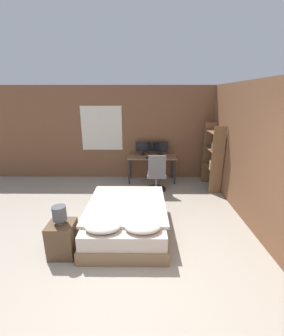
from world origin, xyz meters
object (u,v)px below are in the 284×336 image
object	(u,v)px
bedside_lamp	(59,213)
monitor_right	(160,147)
computer_mouse	(162,158)
office_chair	(156,176)
nightstand	(63,239)
bookshelf	(214,155)
desk	(152,160)
monitor_left	(143,147)
bed	(126,218)
keyboard	(152,158)

from	to	relation	value
bedside_lamp	monitor_right	xyz separation A→B (m)	(1.75, 3.45, 0.25)
bedside_lamp	computer_mouse	size ratio (longest dim) A/B	4.12
office_chair	nightstand	bearing A→B (deg)	-122.32
nightstand	bookshelf	bearing A→B (deg)	41.06
desk	monitor_left	world-z (taller)	monitor_left
desk	monitor_left	distance (m)	0.45
desk	computer_mouse	world-z (taller)	computer_mouse
nightstand	computer_mouse	world-z (taller)	computer_mouse
bed	bedside_lamp	world-z (taller)	bedside_lamp
desk	monitor_right	size ratio (longest dim) A/B	3.04
bed	monitor_right	distance (m)	3.00
bed	keyboard	world-z (taller)	keyboard
bed	computer_mouse	distance (m)	2.60
bedside_lamp	desk	xyz separation A→B (m)	(1.50, 3.25, -0.07)
monitor_right	bookshelf	distance (m)	1.55
office_chair	monitor_left	bearing A→B (deg)	110.66
desk	keyboard	size ratio (longest dim) A/B	3.78
keyboard	office_chair	xyz separation A→B (m)	(0.10, -0.52, -0.35)
bookshelf	keyboard	bearing A→B (deg)	167.69
desk	office_chair	world-z (taller)	office_chair
desk	keyboard	world-z (taller)	keyboard
nightstand	office_chair	size ratio (longest dim) A/B	0.55
bedside_lamp	keyboard	size ratio (longest dim) A/B	0.78
keyboard	computer_mouse	distance (m)	0.27
bed	desk	world-z (taller)	desk
bedside_lamp	monitor_left	size ratio (longest dim) A/B	0.63
nightstand	computer_mouse	xyz separation A→B (m)	(1.78, 3.06, 0.49)
nightstand	bed	bearing A→B (deg)	34.04
monitor_right	computer_mouse	bearing A→B (deg)	-85.60
monitor_left	keyboard	xyz separation A→B (m)	(0.24, -0.39, -0.22)
bed	bookshelf	bearing A→B (deg)	43.76
monitor_left	monitor_right	xyz separation A→B (m)	(0.49, 0.00, 0.00)
bed	bookshelf	world-z (taller)	bookshelf
bed	monitor_left	world-z (taller)	monitor_left
computer_mouse	bookshelf	xyz separation A→B (m)	(1.33, -0.35, 0.18)
nightstand	desk	world-z (taller)	desk
monitor_left	office_chair	distance (m)	1.13
desk	bookshelf	xyz separation A→B (m)	(1.60, -0.54, 0.30)
nightstand	keyboard	distance (m)	3.44
desk	bookshelf	size ratio (longest dim) A/B	0.81
nightstand	monitor_right	xyz separation A→B (m)	(1.75, 3.45, 0.70)
desk	keyboard	distance (m)	0.22
bookshelf	monitor_left	bearing A→B (deg)	158.11
office_chair	bedside_lamp	bearing A→B (deg)	-122.32
computer_mouse	office_chair	bearing A→B (deg)	-108.45
bed	desk	bearing A→B (deg)	78.07
monitor_left	office_chair	size ratio (longest dim) A/B	0.46
monitor_left	office_chair	world-z (taller)	monitor_left
bookshelf	nightstand	bearing A→B (deg)	-138.94
monitor_left	office_chair	bearing A→B (deg)	-69.34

